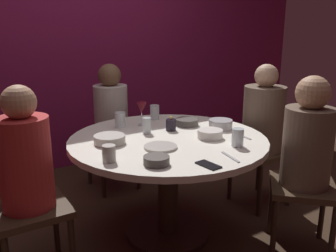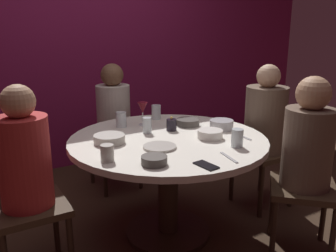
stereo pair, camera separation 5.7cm
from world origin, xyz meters
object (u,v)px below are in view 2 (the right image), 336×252
object	(u,v)px
seated_diner_right	(265,121)
bowl_rice_portion	(154,160)
seated_diner_back	(114,112)
seated_diner_left	(25,165)
dinner_plate	(160,147)
cup_by_right_diner	(147,125)
cup_by_left_diner	(156,112)
bowl_serving_large	(221,125)
cell_phone	(206,165)
dining_table	(168,158)
bowl_sauce_side	(210,134)
cup_near_candle	(107,153)
bowl_salad_center	(109,139)
seated_diner_front_right	(308,148)
candle_holder	(171,125)
bowl_small_white	(188,122)
cup_center_front	(237,138)
wine_glass	(143,108)
cup_far_edge	(121,120)

from	to	relation	value
seated_diner_right	bowl_rice_portion	world-z (taller)	seated_diner_right
seated_diner_back	seated_diner_left	bearing A→B (deg)	-44.06
dinner_plate	cup_by_right_diner	size ratio (longest dim) A/B	1.86
cup_by_left_diner	bowl_serving_large	bearing A→B (deg)	-61.68
dinner_plate	cup_by_right_diner	bearing A→B (deg)	75.55
cell_phone	cup_by_left_diner	world-z (taller)	cup_by_left_diner
dining_table	bowl_serving_large	distance (m)	0.48
bowl_sauce_side	cup_near_candle	world-z (taller)	cup_near_candle
bowl_serving_large	bowl_sauce_side	xyz separation A→B (m)	(-0.21, -0.14, -0.01)
cup_by_left_diner	seated_diner_left	bearing A→B (deg)	-156.38
seated_diner_back	bowl_sauce_side	bearing A→B (deg)	11.94
bowl_rice_portion	cup_near_candle	world-z (taller)	cup_near_candle
bowl_salad_center	cup_by_left_diner	size ratio (longest dim) A/B	1.74
dinner_plate	seated_diner_front_right	bearing A→B (deg)	-30.89
candle_holder	cup_by_left_diner	world-z (taller)	cup_by_left_diner
bowl_salad_center	bowl_small_white	xyz separation A→B (m)	(0.67, 0.09, -0.00)
bowl_serving_large	bowl_small_white	distance (m)	0.26
dining_table	seated_diner_left	distance (m)	0.92
seated_diner_back	cup_by_right_diner	xyz separation A→B (m)	(-0.07, -0.78, 0.07)
seated_diner_left	candle_holder	size ratio (longest dim) A/B	11.12
cup_by_left_diner	cup_by_right_diner	xyz separation A→B (m)	(-0.24, -0.31, -0.00)
dining_table	dinner_plate	distance (m)	0.27
bowl_small_white	bowl_serving_large	bearing A→B (deg)	-53.24
bowl_sauce_side	dining_table	bearing A→B (deg)	146.05
bowl_serving_large	bowl_small_white	size ratio (longest dim) A/B	0.99
candle_holder	bowl_rice_portion	distance (m)	0.67
cup_near_candle	dining_table	bearing A→B (deg)	21.92
seated_diner_left	seated_diner_right	size ratio (longest dim) A/B	0.99
dinner_plate	bowl_sauce_side	xyz separation A→B (m)	(0.39, 0.00, 0.02)
candle_holder	bowl_serving_large	xyz separation A→B (m)	(0.33, -0.16, -0.01)
bowl_salad_center	cup_center_front	distance (m)	0.81
seated_diner_left	wine_glass	bearing A→B (deg)	21.93
seated_diner_front_right	bowl_serving_large	bearing A→B (deg)	-27.99
seated_diner_left	cell_phone	world-z (taller)	seated_diner_left
seated_diner_left	seated_diner_front_right	size ratio (longest dim) A/B	0.99
seated_diner_right	seated_diner_front_right	world-z (taller)	same
wine_glass	cell_phone	xyz separation A→B (m)	(-0.09, -0.92, -0.12)
seated_diner_left	bowl_serving_large	bearing A→B (deg)	-0.80
seated_diner_left	seated_diner_front_right	distance (m)	1.66
cell_phone	cup_far_edge	size ratio (longest dim) A/B	1.24
cup_near_candle	cup_by_left_diner	distance (m)	0.97
dinner_plate	bowl_salad_center	distance (m)	0.34
bowl_small_white	cup_near_candle	size ratio (longest dim) A/B	1.82
cup_near_candle	seated_diner_back	bearing A→B (deg)	65.95
bowl_rice_portion	bowl_salad_center	bearing A→B (deg)	97.91
bowl_salad_center	bowl_rice_portion	xyz separation A→B (m)	(0.07, -0.48, -0.00)
seated_diner_back	bowl_serving_large	world-z (taller)	seated_diner_back
candle_holder	bowl_sauce_side	distance (m)	0.32
cup_near_candle	cup_by_right_diner	world-z (taller)	cup_by_right_diner
candle_holder	cup_by_right_diner	xyz separation A→B (m)	(-0.18, 0.03, 0.01)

